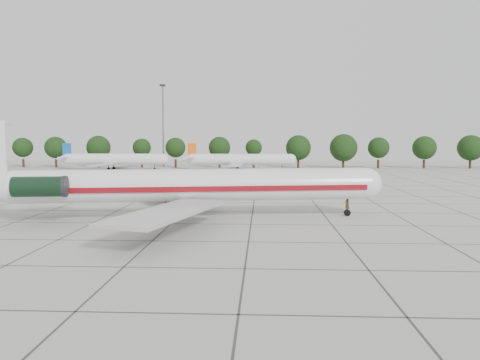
% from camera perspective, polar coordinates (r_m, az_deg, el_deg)
% --- Properties ---
extents(ground, '(260.00, 260.00, 0.00)m').
position_cam_1_polar(ground, '(54.44, 1.55, -3.92)').
color(ground, '#B0AFA8').
rests_on(ground, ground).
extents(apron_joints, '(170.00, 170.00, 0.02)m').
position_cam_1_polar(apron_joints, '(69.29, 1.81, -2.00)').
color(apron_joints, '#383838').
rests_on(apron_joints, ground).
extents(main_airliner, '(43.70, 34.13, 10.31)m').
position_cam_1_polar(main_airliner, '(49.47, -8.16, -0.61)').
color(main_airliner, silver).
rests_on(main_airliner, ground).
extents(ground_crew, '(0.84, 0.79, 1.93)m').
position_cam_1_polar(ground_crew, '(55.25, 12.93, -2.90)').
color(ground_crew, '#C27F0B').
rests_on(ground_crew, ground).
extents(bg_airliner_b, '(28.24, 27.20, 7.40)m').
position_cam_1_polar(bg_airliner_b, '(134.47, -15.12, 2.45)').
color(bg_airliner_b, silver).
rests_on(bg_airliner_b, ground).
extents(bg_airliner_c, '(28.24, 27.20, 7.40)m').
position_cam_1_polar(bg_airliner_c, '(127.84, 0.02, 2.50)').
color(bg_airliner_c, silver).
rests_on(bg_airliner_c, ground).
extents(tree_line, '(249.86, 8.44, 10.22)m').
position_cam_1_polar(tree_line, '(139.38, -2.52, 3.96)').
color(tree_line, '#332114').
rests_on(tree_line, ground).
extents(floodlight_mast, '(1.60, 1.60, 25.45)m').
position_cam_1_polar(floodlight_mast, '(149.17, -9.36, 7.15)').
color(floodlight_mast, slate).
rests_on(floodlight_mast, ground).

